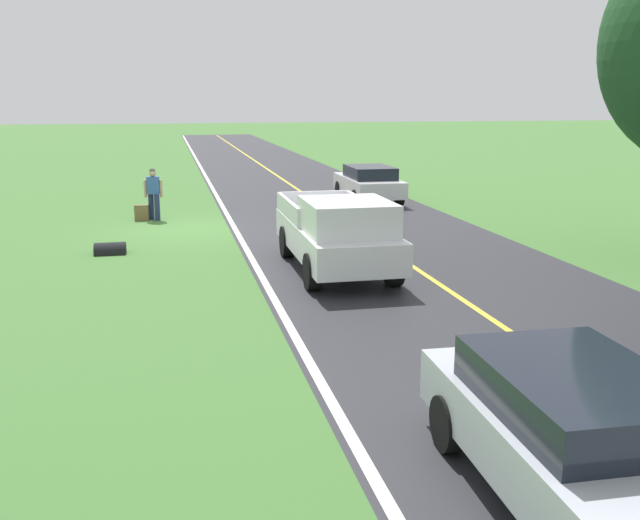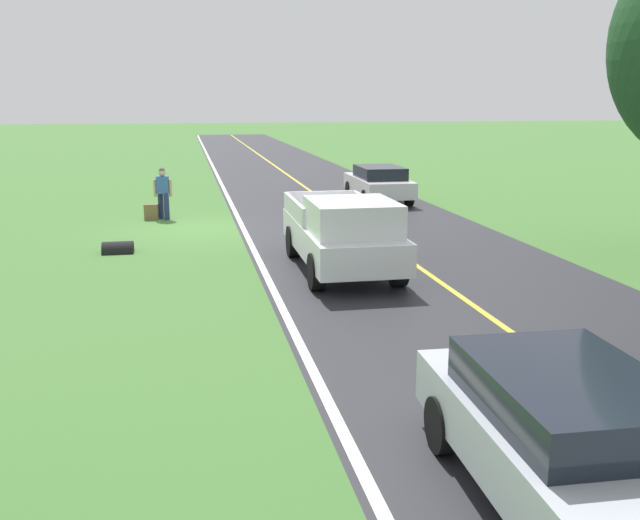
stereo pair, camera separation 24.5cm
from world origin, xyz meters
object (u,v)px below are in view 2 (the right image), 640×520
(hitchhiker_walking, at_px, (163,190))
(suitcase_carried, at_px, (151,212))
(pickup_truck_passing, at_px, (343,232))
(sedan_ahead_same_lane, at_px, (574,441))
(sedan_near_oncoming, at_px, (379,183))

(hitchhiker_walking, xyz_separation_m, suitcase_carried, (0.43, 0.04, -0.72))
(hitchhiker_walking, distance_m, pickup_truck_passing, 9.51)
(pickup_truck_passing, relative_size, sedan_ahead_same_lane, 1.21)
(hitchhiker_walking, bearing_deg, suitcase_carried, 5.74)
(pickup_truck_passing, bearing_deg, hitchhiker_walking, -63.11)
(sedan_near_oncoming, bearing_deg, suitcase_carried, 17.06)
(hitchhiker_walking, height_order, sedan_ahead_same_lane, hitchhiker_walking)
(pickup_truck_passing, distance_m, sedan_near_oncoming, 11.80)
(sedan_ahead_same_lane, bearing_deg, suitcase_carried, -75.61)
(pickup_truck_passing, height_order, sedan_ahead_same_lane, pickup_truck_passing)
(suitcase_carried, xyz_separation_m, sedan_ahead_same_lane, (-4.72, 18.41, 0.50))
(hitchhiker_walking, relative_size, sedan_ahead_same_lane, 0.39)
(hitchhiker_walking, bearing_deg, pickup_truck_passing, 116.89)
(hitchhiker_walking, xyz_separation_m, sedan_ahead_same_lane, (-4.30, 18.45, -0.23))
(hitchhiker_walking, height_order, suitcase_carried, hitchhiker_walking)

